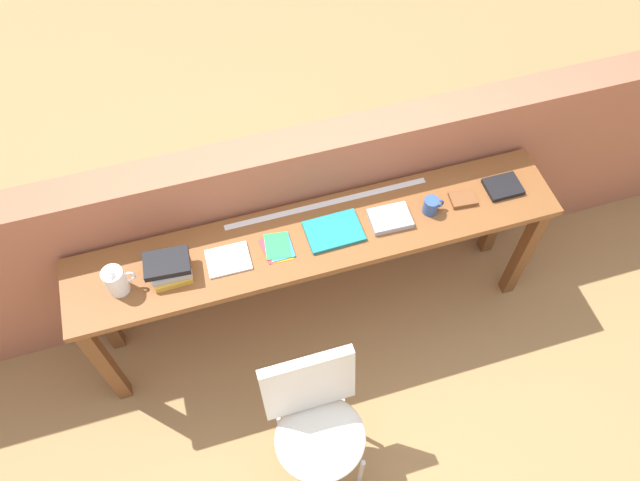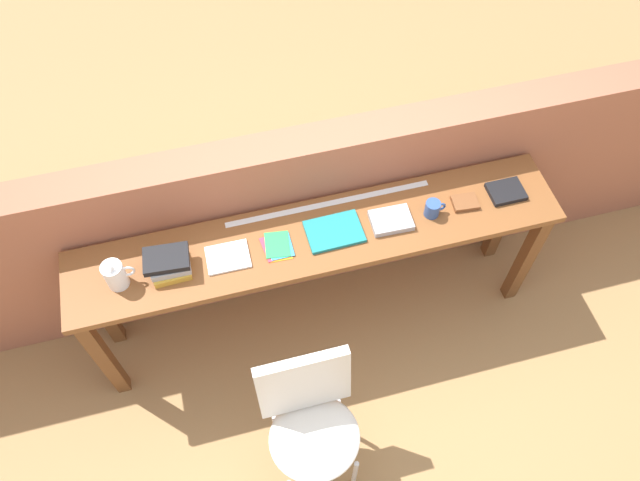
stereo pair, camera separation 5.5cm
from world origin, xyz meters
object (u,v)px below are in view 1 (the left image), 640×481
magazine_cycling (228,260)px  pamphlet_pile_colourful (278,247)px  book_stack_leftmost (169,268)px  book_open_centre (334,231)px  pitcher_white (116,281)px  leather_journal_brown (463,199)px  mug (431,206)px  chair_white_moulded (316,419)px  book_repair_rightmost (503,187)px

magazine_cycling → pamphlet_pile_colourful: 0.25m
magazine_cycling → pamphlet_pile_colourful: size_ratio=1.18×
book_stack_leftmost → book_open_centre: 0.81m
pitcher_white → book_stack_leftmost: pitcher_white is taller
leather_journal_brown → pitcher_white: bearing=-174.3°
book_stack_leftmost → mug: 1.32m
chair_white_moulded → mug: (0.83, 0.76, 0.40)m
chair_white_moulded → pamphlet_pile_colourful: 0.84m
chair_white_moulded → book_open_centre: (0.32, 0.77, 0.36)m
pitcher_white → mug: bearing=0.2°
pamphlet_pile_colourful → magazine_cycling: bearing=-179.7°
mug → book_repair_rightmost: 0.42m
pamphlet_pile_colourful → mug: mug is taller
pitcher_white → book_stack_leftmost: size_ratio=0.82×
pamphlet_pile_colourful → leather_journal_brown: leather_journal_brown is taller
book_open_centre → book_repair_rightmost: (0.93, 0.01, 0.00)m
pitcher_white → leather_journal_brown: size_ratio=1.41×
pitcher_white → book_repair_rightmost: pitcher_white is taller
book_stack_leftmost → book_open_centre: bearing=0.5°
chair_white_moulded → book_stack_leftmost: book_stack_leftmost is taller
pitcher_white → book_open_centre: 1.06m
book_stack_leftmost → leather_journal_brown: 1.51m
book_stack_leftmost → book_open_centre: (0.81, 0.01, -0.04)m
book_stack_leftmost → leather_journal_brown: book_stack_leftmost is taller
pitcher_white → book_open_centre: pitcher_white is taller
pitcher_white → magazine_cycling: pitcher_white is taller
mug → magazine_cycling: bearing=179.8°
book_open_centre → magazine_cycling: bearing=-179.9°
pitcher_white → book_open_centre: (1.06, 0.02, -0.07)m
pamphlet_pile_colourful → book_open_centre: bearing=1.9°
pitcher_white → pamphlet_pile_colourful: bearing=0.8°
chair_white_moulded → leather_journal_brown: leather_journal_brown is taller
pitcher_white → leather_journal_brown: 1.75m
pamphlet_pile_colourful → book_repair_rightmost: book_repair_rightmost is taller
pamphlet_pile_colourful → book_open_centre: 0.29m
pitcher_white → leather_journal_brown: (1.75, 0.02, -0.07)m
magazine_cycling → book_open_centre: 0.54m
pamphlet_pile_colourful → book_repair_rightmost: (1.22, 0.02, 0.01)m
book_stack_leftmost → chair_white_moulded: bearing=-57.2°
magazine_cycling → book_stack_leftmost: bearing=179.9°
book_stack_leftmost → magazine_cycling: size_ratio=1.08×
book_open_centre → mug: (0.51, -0.01, 0.04)m
book_stack_leftmost → pamphlet_pile_colourful: (0.52, -0.00, -0.05)m
pitcher_white → book_repair_rightmost: (1.99, 0.03, -0.06)m
chair_white_moulded → book_stack_leftmost: (-0.49, 0.76, 0.41)m
chair_white_moulded → book_repair_rightmost: 1.52m
book_open_centre → book_repair_rightmost: book_repair_rightmost is taller
book_stack_leftmost → book_repair_rightmost: 1.74m
chair_white_moulded → mug: bearing=42.3°
book_open_centre → mug: bearing=-2.8°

